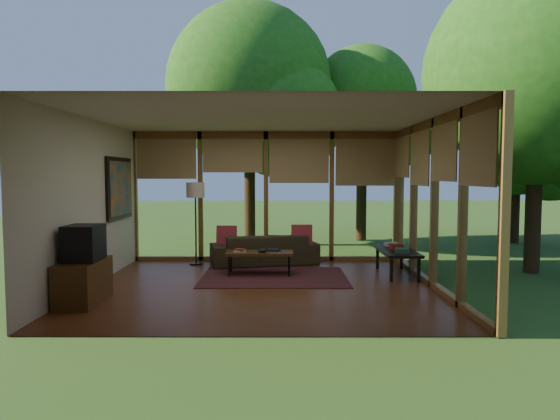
{
  "coord_description": "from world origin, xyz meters",
  "views": [
    {
      "loc": [
        0.3,
        -7.93,
        1.79
      ],
      "look_at": [
        0.29,
        0.7,
        1.19
      ],
      "focal_mm": 32.0,
      "sensor_mm": 36.0,
      "label": 1
    }
  ],
  "objects_px": {
    "media_cabinet": "(83,282)",
    "television": "(84,243)",
    "floor_lamp": "(195,195)",
    "coffee_table": "(260,254)",
    "side_console": "(397,252)",
    "sofa": "(264,249)"
  },
  "relations": [
    {
      "from": "sofa",
      "to": "television",
      "type": "bearing_deg",
      "value": 37.18
    },
    {
      "from": "sofa",
      "to": "floor_lamp",
      "type": "xyz_separation_m",
      "value": [
        -1.37,
        0.0,
        1.1
      ]
    },
    {
      "from": "media_cabinet",
      "to": "side_console",
      "type": "relative_size",
      "value": 0.71
    },
    {
      "from": "coffee_table",
      "to": "side_console",
      "type": "xyz_separation_m",
      "value": [
        2.47,
        0.04,
        0.02
      ]
    },
    {
      "from": "television",
      "to": "floor_lamp",
      "type": "height_order",
      "value": "floor_lamp"
    },
    {
      "from": "television",
      "to": "side_console",
      "type": "bearing_deg",
      "value": 22.37
    },
    {
      "from": "floor_lamp",
      "to": "television",
      "type": "bearing_deg",
      "value": -109.17
    },
    {
      "from": "television",
      "to": "coffee_table",
      "type": "relative_size",
      "value": 0.46
    },
    {
      "from": "sofa",
      "to": "coffee_table",
      "type": "relative_size",
      "value": 1.76
    },
    {
      "from": "floor_lamp",
      "to": "coffee_table",
      "type": "height_order",
      "value": "floor_lamp"
    },
    {
      "from": "media_cabinet",
      "to": "coffee_table",
      "type": "relative_size",
      "value": 0.83
    },
    {
      "from": "coffee_table",
      "to": "media_cabinet",
      "type": "bearing_deg",
      "value": -140.75
    },
    {
      "from": "media_cabinet",
      "to": "floor_lamp",
      "type": "relative_size",
      "value": 0.61
    },
    {
      "from": "media_cabinet",
      "to": "television",
      "type": "height_order",
      "value": "television"
    },
    {
      "from": "floor_lamp",
      "to": "side_console",
      "type": "relative_size",
      "value": 1.18
    },
    {
      "from": "sofa",
      "to": "floor_lamp",
      "type": "height_order",
      "value": "floor_lamp"
    },
    {
      "from": "floor_lamp",
      "to": "media_cabinet",
      "type": "bearing_deg",
      "value": -109.51
    },
    {
      "from": "television",
      "to": "coffee_table",
      "type": "xyz_separation_m",
      "value": [
        2.38,
        1.96,
        -0.46
      ]
    },
    {
      "from": "sofa",
      "to": "coffee_table",
      "type": "distance_m",
      "value": 1.07
    },
    {
      "from": "coffee_table",
      "to": "side_console",
      "type": "relative_size",
      "value": 0.86
    },
    {
      "from": "side_console",
      "to": "media_cabinet",
      "type": "bearing_deg",
      "value": -157.71
    },
    {
      "from": "media_cabinet",
      "to": "coffee_table",
      "type": "distance_m",
      "value": 3.09
    }
  ]
}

